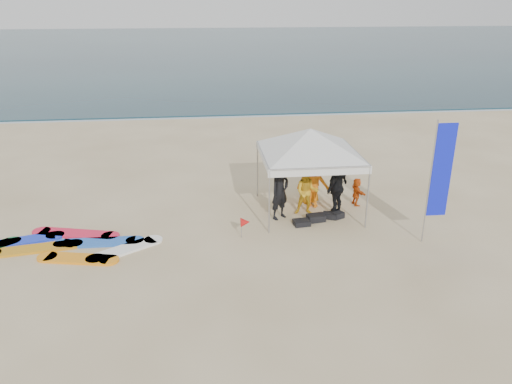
{
  "coord_description": "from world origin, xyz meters",
  "views": [
    {
      "loc": [
        -0.73,
        -11.33,
        6.76
      ],
      "look_at": [
        0.86,
        2.6,
        1.2
      ],
      "focal_mm": 35.0,
      "sensor_mm": 36.0,
      "label": 1
    }
  ],
  "objects_px": {
    "person_black_a": "(280,191)",
    "feather_flag": "(440,172)",
    "person_orange_a": "(314,182)",
    "canopy_tent": "(311,129)",
    "marker_pennant": "(245,222)",
    "person_seated": "(357,192)",
    "person_black_b": "(337,187)",
    "person_yellow": "(307,192)",
    "person_orange_b": "(310,180)",
    "surfboard_spread": "(59,246)"
  },
  "relations": [
    {
      "from": "person_orange_a",
      "to": "person_orange_b",
      "type": "bearing_deg",
      "value": -60.56
    },
    {
      "from": "person_orange_a",
      "to": "person_black_b",
      "type": "distance_m",
      "value": 0.95
    },
    {
      "from": "person_orange_a",
      "to": "person_seated",
      "type": "xyz_separation_m",
      "value": [
        1.5,
        -0.05,
        -0.39
      ]
    },
    {
      "from": "person_orange_a",
      "to": "canopy_tent",
      "type": "bearing_deg",
      "value": 75.14
    },
    {
      "from": "person_seated",
      "to": "feather_flag",
      "type": "bearing_deg",
      "value": -162.25
    },
    {
      "from": "person_black_a",
      "to": "person_seated",
      "type": "bearing_deg",
      "value": -20.19
    },
    {
      "from": "person_orange_b",
      "to": "marker_pennant",
      "type": "height_order",
      "value": "person_orange_b"
    },
    {
      "from": "person_yellow",
      "to": "surfboard_spread",
      "type": "distance_m",
      "value": 7.72
    },
    {
      "from": "feather_flag",
      "to": "person_orange_a",
      "type": "bearing_deg",
      "value": 134.34
    },
    {
      "from": "person_orange_a",
      "to": "person_orange_b",
      "type": "xyz_separation_m",
      "value": [
        -0.04,
        0.35,
        -0.05
      ]
    },
    {
      "from": "person_seated",
      "to": "canopy_tent",
      "type": "distance_m",
      "value": 2.94
    },
    {
      "from": "person_yellow",
      "to": "person_black_b",
      "type": "xyz_separation_m",
      "value": [
        0.96,
        -0.12,
        0.18
      ]
    },
    {
      "from": "person_seated",
      "to": "person_black_b",
      "type": "bearing_deg",
      "value": 119.58
    },
    {
      "from": "person_black_a",
      "to": "marker_pennant",
      "type": "relative_size",
      "value": 2.92
    },
    {
      "from": "person_orange_b",
      "to": "person_seated",
      "type": "relative_size",
      "value": 1.72
    },
    {
      "from": "person_orange_a",
      "to": "person_yellow",
      "type": "bearing_deg",
      "value": 82.29
    },
    {
      "from": "canopy_tent",
      "to": "surfboard_spread",
      "type": "bearing_deg",
      "value": -167.06
    },
    {
      "from": "person_orange_b",
      "to": "person_seated",
      "type": "height_order",
      "value": "person_orange_b"
    },
    {
      "from": "person_orange_a",
      "to": "person_black_b",
      "type": "xyz_separation_m",
      "value": [
        0.6,
        -0.74,
        0.08
      ]
    },
    {
      "from": "marker_pennant",
      "to": "surfboard_spread",
      "type": "xyz_separation_m",
      "value": [
        -5.39,
        0.0,
        -0.46
      ]
    },
    {
      "from": "person_black_a",
      "to": "feather_flag",
      "type": "bearing_deg",
      "value": -62.72
    },
    {
      "from": "person_yellow",
      "to": "feather_flag",
      "type": "height_order",
      "value": "feather_flag"
    },
    {
      "from": "person_yellow",
      "to": "canopy_tent",
      "type": "height_order",
      "value": "canopy_tent"
    },
    {
      "from": "person_black_a",
      "to": "canopy_tent",
      "type": "bearing_deg",
      "value": -10.35
    },
    {
      "from": "person_black_b",
      "to": "canopy_tent",
      "type": "distance_m",
      "value": 2.08
    },
    {
      "from": "person_black_b",
      "to": "person_orange_b",
      "type": "distance_m",
      "value": 1.27
    },
    {
      "from": "person_yellow",
      "to": "canopy_tent",
      "type": "bearing_deg",
      "value": 79.08
    },
    {
      "from": "person_seated",
      "to": "person_orange_a",
      "type": "bearing_deg",
      "value": 80.34
    },
    {
      "from": "person_black_b",
      "to": "person_orange_b",
      "type": "height_order",
      "value": "person_black_b"
    },
    {
      "from": "person_orange_a",
      "to": "person_orange_b",
      "type": "height_order",
      "value": "person_orange_a"
    },
    {
      "from": "person_black_b",
      "to": "person_orange_a",
      "type": "bearing_deg",
      "value": -95.73
    },
    {
      "from": "person_orange_a",
      "to": "surfboard_spread",
      "type": "distance_m",
      "value": 8.22
    },
    {
      "from": "person_orange_a",
      "to": "canopy_tent",
      "type": "distance_m",
      "value": 1.98
    },
    {
      "from": "person_black_a",
      "to": "marker_pennant",
      "type": "height_order",
      "value": "person_black_a"
    },
    {
      "from": "marker_pennant",
      "to": "person_orange_a",
      "type": "bearing_deg",
      "value": 39.8
    },
    {
      "from": "person_yellow",
      "to": "person_orange_a",
      "type": "height_order",
      "value": "person_orange_a"
    },
    {
      "from": "person_black_b",
      "to": "marker_pennant",
      "type": "height_order",
      "value": "person_black_b"
    },
    {
      "from": "person_black_a",
      "to": "person_orange_a",
      "type": "distance_m",
      "value": 1.53
    },
    {
      "from": "canopy_tent",
      "to": "marker_pennant",
      "type": "relative_size",
      "value": 6.71
    },
    {
      "from": "canopy_tent",
      "to": "person_black_b",
      "type": "bearing_deg",
      "value": -25.02
    },
    {
      "from": "surfboard_spread",
      "to": "marker_pennant",
      "type": "bearing_deg",
      "value": -0.04
    },
    {
      "from": "person_yellow",
      "to": "person_black_b",
      "type": "height_order",
      "value": "person_black_b"
    },
    {
      "from": "person_black_a",
      "to": "person_orange_a",
      "type": "relative_size",
      "value": 1.06
    },
    {
      "from": "feather_flag",
      "to": "surfboard_spread",
      "type": "bearing_deg",
      "value": 175.45
    },
    {
      "from": "person_orange_a",
      "to": "person_seated",
      "type": "distance_m",
      "value": 1.56
    },
    {
      "from": "person_seated",
      "to": "surfboard_spread",
      "type": "bearing_deg",
      "value": 94.53
    },
    {
      "from": "person_black_a",
      "to": "person_black_b",
      "type": "bearing_deg",
      "value": -33.1
    },
    {
      "from": "person_black_a",
      "to": "surfboard_spread",
      "type": "height_order",
      "value": "person_black_a"
    },
    {
      "from": "canopy_tent",
      "to": "marker_pennant",
      "type": "height_order",
      "value": "canopy_tent"
    },
    {
      "from": "person_yellow",
      "to": "person_orange_a",
      "type": "bearing_deg",
      "value": 68.71
    }
  ]
}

